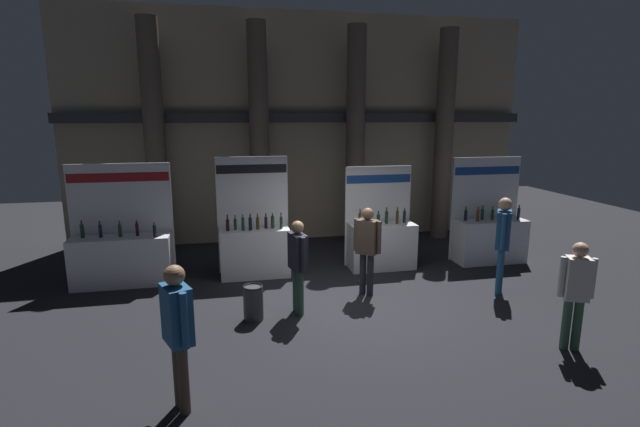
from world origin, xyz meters
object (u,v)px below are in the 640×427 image
object	(u,v)px
trash_bin	(253,303)
visitor_4	(576,288)
visitor_1	(298,259)
exhibitor_booth_0	(122,255)
exhibitor_booth_1	(255,247)
visitor_2	(367,244)
exhibitor_booth_2	(381,242)
exhibitor_booth_3	(489,236)
visitor_0	(503,236)
visitor_3	(178,325)

from	to	relation	value
trash_bin	visitor_4	xyz separation A→B (m)	(4.41, -1.94, 0.65)
visitor_1	visitor_4	world-z (taller)	visitor_1
exhibitor_booth_0	exhibitor_booth_1	bearing A→B (deg)	-0.19
visitor_2	exhibitor_booth_0	bearing A→B (deg)	-157.77
exhibitor_booth_0	trash_bin	xyz separation A→B (m)	(2.44, -2.22, -0.31)
exhibitor_booth_2	exhibitor_booth_3	bearing A→B (deg)	-1.60
exhibitor_booth_0	trash_bin	size ratio (longest dim) A/B	4.07
exhibitor_booth_2	visitor_4	distance (m)	4.37
visitor_2	visitor_4	bearing A→B (deg)	-8.74
exhibitor_booth_1	visitor_1	world-z (taller)	exhibitor_booth_1
exhibitor_booth_3	trash_bin	distance (m)	5.93
exhibitor_booth_3	trash_bin	world-z (taller)	exhibitor_booth_3
visitor_1	exhibitor_booth_0	bearing A→B (deg)	45.28
exhibitor_booth_0	visitor_2	xyz separation A→B (m)	(4.60, -1.53, 0.39)
exhibitor_booth_2	visitor_0	distance (m)	2.61
visitor_3	visitor_4	world-z (taller)	visitor_3
exhibitor_booth_2	trash_bin	world-z (taller)	exhibitor_booth_2
exhibitor_booth_0	visitor_2	size ratio (longest dim) A/B	1.43
visitor_4	visitor_2	bearing A→B (deg)	-26.45
visitor_2	trash_bin	bearing A→B (deg)	-121.72
exhibitor_booth_0	visitor_2	world-z (taller)	exhibitor_booth_0
visitor_1	visitor_2	size ratio (longest dim) A/B	0.97
visitor_0	visitor_4	size ratio (longest dim) A/B	1.15
visitor_0	exhibitor_booth_2	bearing A→B (deg)	-104.89
visitor_1	visitor_4	size ratio (longest dim) A/B	1.01
visitor_0	trash_bin	bearing A→B (deg)	-53.72
exhibitor_booth_0	exhibitor_booth_1	distance (m)	2.62
visitor_0	visitor_4	bearing A→B (deg)	26.43
exhibitor_booth_3	visitor_4	world-z (taller)	exhibitor_booth_3
exhibitor_booth_2	visitor_2	bearing A→B (deg)	-118.23
visitor_0	visitor_3	size ratio (longest dim) A/B	1.06
exhibitor_booth_0	exhibitor_booth_3	bearing A→B (deg)	-0.91
trash_bin	visitor_0	world-z (taller)	visitor_0
visitor_1	visitor_2	distance (m)	1.50
exhibitor_booth_2	visitor_1	bearing A→B (deg)	-136.77
exhibitor_booth_2	visitor_3	world-z (taller)	exhibitor_booth_2
trash_bin	exhibitor_booth_3	bearing A→B (deg)	20.69
exhibitor_booth_2	visitor_3	distance (m)	5.93
exhibitor_booth_2	visitor_1	world-z (taller)	exhibitor_booth_2
visitor_0	visitor_2	size ratio (longest dim) A/B	1.10
exhibitor_booth_1	visitor_3	world-z (taller)	exhibitor_booth_1
exhibitor_booth_1	exhibitor_booth_3	world-z (taller)	exhibitor_booth_1
visitor_0	visitor_1	xyz separation A→B (m)	(-3.90, -0.15, -0.16)
exhibitor_booth_1	trash_bin	size ratio (longest dim) A/B	4.22
exhibitor_booth_2	visitor_1	xyz separation A→B (m)	(-2.18, -2.05, 0.37)
visitor_0	visitor_1	size ratio (longest dim) A/B	1.14
visitor_0	visitor_1	distance (m)	3.90
visitor_1	visitor_3	distance (m)	2.94
exhibitor_booth_2	visitor_3	size ratio (longest dim) A/B	1.28
trash_bin	visitor_3	distance (m)	2.58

